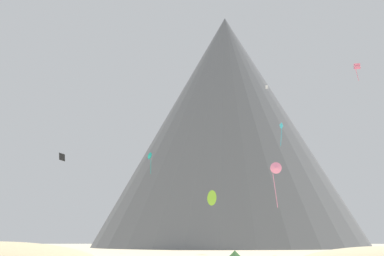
# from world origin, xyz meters

# --- Properties ---
(bush_near_right) EXTENTS (2.82, 2.82, 0.99)m
(bush_near_right) POSITION_xyz_m (3.50, 16.23, 0.50)
(bush_near_right) COLOR #386633
(bush_near_right) RESTS_ON ground_plane
(rock_massif) EXTENTS (82.06, 82.06, 68.89)m
(rock_massif) POSITION_xyz_m (6.87, 101.20, 31.04)
(rock_massif) COLOR slate
(rock_massif) RESTS_ON ground_plane
(kite_white_high) EXTENTS (0.52, 0.49, 0.83)m
(kite_white_high) POSITION_xyz_m (12.82, 57.37, 32.47)
(kite_white_high) COLOR white
(kite_rainbow_high) EXTENTS (1.15, 1.23, 3.44)m
(kite_rainbow_high) POSITION_xyz_m (27.90, 46.63, 32.76)
(kite_rainbow_high) COLOR #E5668C
(kite_pink_low) EXTENTS (1.53, 0.67, 5.98)m
(kite_pink_low) POSITION_xyz_m (9.73, 26.76, 11.25)
(kite_pink_low) COLOR pink
(kite_cyan_mid) EXTENTS (0.51, 1.00, 3.86)m
(kite_cyan_mid) POSITION_xyz_m (12.96, 41.67, 20.05)
(kite_cyan_mid) COLOR #33BCDB
(kite_black_low) EXTENTS (0.74, 1.05, 1.11)m
(kite_black_low) POSITION_xyz_m (-18.87, 26.13, 12.90)
(kite_black_low) COLOR black
(kite_teal_mid) EXTENTS (1.07, 1.41, 3.94)m
(kite_teal_mid) POSITION_xyz_m (-9.88, 50.03, 16.98)
(kite_teal_mid) COLOR teal
(kite_lime_low) EXTENTS (1.66, 2.08, 2.37)m
(kite_lime_low) POSITION_xyz_m (1.36, 38.14, 8.39)
(kite_lime_low) COLOR #8CD133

